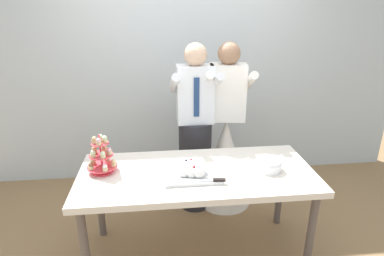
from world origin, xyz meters
name	(u,v)px	position (x,y,z in m)	size (l,w,h in m)	color
ground_plane	(196,252)	(0.00, 0.00, 0.00)	(8.00, 8.00, 0.00)	olive
rear_wall	(181,54)	(0.00, 1.47, 1.45)	(5.20, 0.10, 2.90)	silver
dessert_table	(197,180)	(0.00, 0.00, 0.70)	(1.80, 0.80, 0.78)	silver
cupcake_stand	(101,157)	(-0.72, 0.07, 0.90)	(0.23, 0.23, 0.31)	#D83F4C
main_cake_tray	(193,171)	(-0.04, -0.07, 0.82)	(0.43, 0.31, 0.12)	silver
plate_stack	(268,165)	(0.55, -0.04, 0.82)	(0.20, 0.20, 0.09)	white
person_groom	(195,138)	(0.07, 0.72, 0.75)	(0.46, 0.49, 1.66)	#232328
person_bride	(225,151)	(0.38, 0.75, 0.58)	(0.56, 0.56, 1.66)	white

